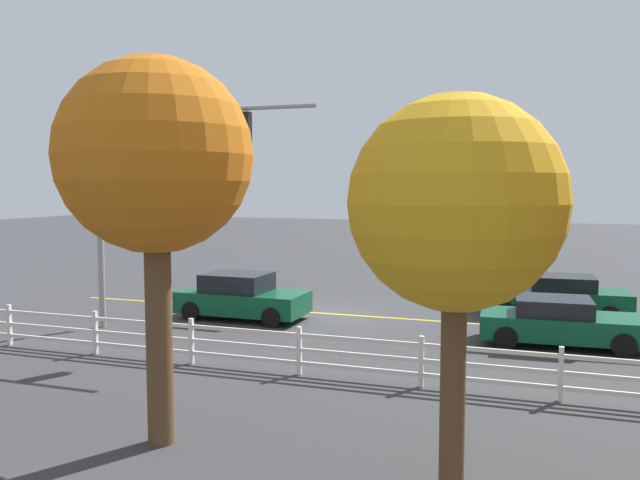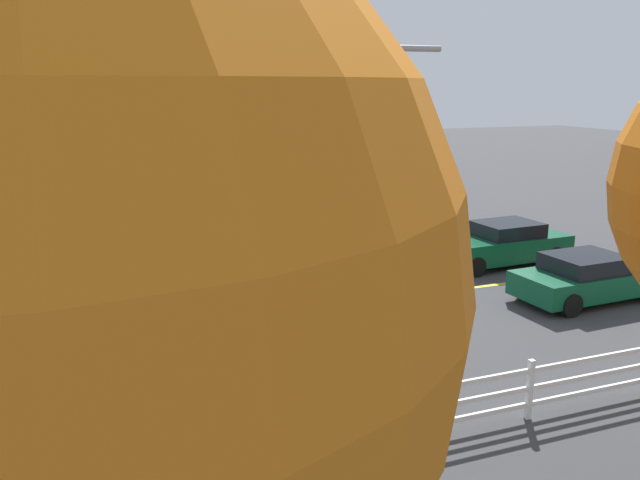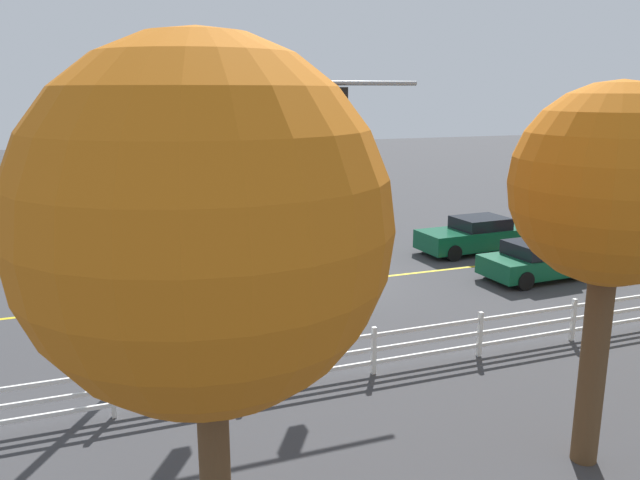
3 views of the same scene
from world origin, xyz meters
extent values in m
plane|color=#38383A|center=(0.00, 0.00, 0.00)|extent=(120.00, 120.00, 0.00)
cube|color=gold|center=(-4.00, 0.00, 0.00)|extent=(28.00, 0.16, 0.01)
cylinder|color=gray|center=(6.11, 4.29, 3.46)|extent=(0.20, 0.20, 6.93)
cylinder|color=gray|center=(2.54, 4.29, 6.63)|extent=(7.15, 0.12, 0.12)
cube|color=#0C59B2|center=(5.21, 4.31, 6.91)|extent=(1.10, 0.03, 0.28)
cube|color=black|center=(3.35, 4.29, 6.03)|extent=(0.32, 0.28, 1.00)
sphere|color=red|center=(3.35, 4.14, 6.35)|extent=(0.17, 0.17, 0.17)
sphere|color=orange|center=(3.35, 4.14, 6.03)|extent=(0.17, 0.17, 0.17)
sphere|color=#148C19|center=(3.35, 4.14, 5.71)|extent=(0.17, 0.17, 0.17)
cube|color=black|center=(1.10, 4.29, 6.03)|extent=(0.32, 0.28, 1.00)
sphere|color=red|center=(1.10, 4.14, 6.35)|extent=(0.17, 0.17, 0.17)
sphere|color=orange|center=(1.10, 4.14, 6.03)|extent=(0.17, 0.17, 0.17)
sphere|color=#148C19|center=(1.10, 4.14, 5.71)|extent=(0.17, 0.17, 0.17)
cube|color=#0C4C2D|center=(-7.42, -1.89, 0.59)|extent=(4.82, 2.06, 0.75)
cube|color=black|center=(-7.66, -1.90, 1.20)|extent=(2.12, 1.74, 0.47)
cylinder|color=black|center=(-5.85, -0.96, 0.32)|extent=(0.65, 0.25, 0.64)
cylinder|color=black|center=(-5.77, -2.67, 0.32)|extent=(0.65, 0.25, 0.64)
cylinder|color=black|center=(-9.07, -1.11, 0.32)|extent=(0.65, 0.25, 0.64)
cylinder|color=black|center=(-8.99, -2.82, 0.32)|extent=(0.65, 0.25, 0.64)
cube|color=#0C4C2D|center=(2.47, 1.70, 0.58)|extent=(4.29, 1.99, 0.71)
cube|color=black|center=(2.68, 1.69, 1.23)|extent=(2.12, 1.76, 0.60)
cylinder|color=black|center=(1.01, 0.82, 0.32)|extent=(0.64, 0.23, 0.64)
cylinder|color=black|center=(1.04, 2.62, 0.32)|extent=(0.64, 0.23, 0.64)
cylinder|color=black|center=(3.90, 0.77, 0.32)|extent=(0.64, 0.23, 0.64)
cylinder|color=black|center=(3.93, 2.57, 0.32)|extent=(0.64, 0.23, 0.64)
cube|color=#0C4C2D|center=(-7.50, 2.11, 0.55)|extent=(4.41, 2.03, 0.65)
cube|color=black|center=(-7.28, 2.12, 1.11)|extent=(2.09, 1.74, 0.46)
cylinder|color=black|center=(-8.93, 1.19, 0.32)|extent=(0.65, 0.25, 0.64)
cylinder|color=black|center=(-5.99, 1.32, 0.32)|extent=(0.65, 0.25, 0.64)
cylinder|color=black|center=(-6.06, 3.04, 0.32)|extent=(0.65, 0.25, 0.64)
cube|color=white|center=(-1.56, 7.03, 0.57)|extent=(0.10, 0.10, 1.15)
cube|color=white|center=(1.33, 7.03, 0.57)|extent=(0.10, 0.10, 1.15)
cube|color=white|center=(4.22, 7.03, 0.57)|extent=(0.10, 0.10, 1.15)
cube|color=white|center=(-3.00, 7.03, 0.95)|extent=(26.00, 0.06, 0.09)
cube|color=white|center=(-3.00, 7.03, 0.60)|extent=(26.00, 0.06, 0.09)
cube|color=white|center=(-3.00, 7.03, 0.28)|extent=(26.00, 0.06, 0.09)
sphere|color=#C66614|center=(6.01, 12.13, 4.91)|extent=(4.42, 4.42, 4.42)
camera|label=1|loc=(-6.76, 20.79, 4.46)|focal=35.69mm
camera|label=2|loc=(5.92, 15.84, 6.00)|focal=36.81mm
camera|label=3|loc=(7.24, 19.28, 6.42)|focal=35.24mm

